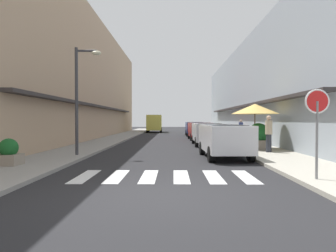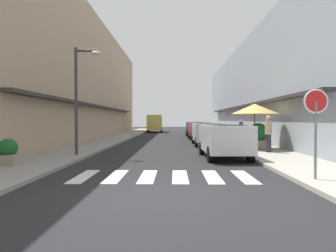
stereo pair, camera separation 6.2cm
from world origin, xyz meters
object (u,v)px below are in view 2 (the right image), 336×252
at_px(parked_car_distant, 195,127).
at_px(delivery_van, 155,122).
at_px(parked_car_mid, 207,131).
at_px(pedestrian_walking_near, 268,133).
at_px(round_street_sign, 316,110).
at_px(parked_car_far, 200,129).
at_px(planter_far, 244,135).
at_px(cafe_umbrella, 255,109).
at_px(parked_car_near, 224,137).
at_px(planter_corner, 8,153).
at_px(planter_midblock, 258,137).
at_px(pedestrian_walking_far, 241,129).
at_px(street_lamp, 81,88).

height_order(parked_car_distant, delivery_van, delivery_van).
height_order(parked_car_mid, pedestrian_walking_near, pedestrian_walking_near).
relative_size(parked_car_mid, round_street_sign, 1.83).
bearing_deg(pedestrian_walking_near, delivery_van, 116.39).
relative_size(parked_car_far, parked_car_distant, 0.98).
bearing_deg(pedestrian_walking_near, planter_far, 100.52).
distance_m(parked_car_mid, cafe_umbrella, 4.45).
bearing_deg(parked_car_near, delivery_van, 99.48).
bearing_deg(planter_corner, delivery_van, 84.35).
distance_m(parked_car_distant, cafe_umbrella, 16.09).
bearing_deg(parked_car_far, planter_midblock, -76.63).
bearing_deg(parked_car_distant, parked_car_mid, -90.00).
bearing_deg(parked_car_mid, planter_midblock, -59.67).
xyz_separation_m(planter_far, pedestrian_walking_far, (0.56, 3.60, 0.28)).
distance_m(parked_car_far, delivery_van, 16.92).
bearing_deg(planter_far, cafe_umbrella, -94.79).
xyz_separation_m(cafe_umbrella, planter_midblock, (0.12, -0.29, -1.48)).
bearing_deg(parked_car_mid, planter_far, 5.29).
height_order(round_street_sign, pedestrian_walking_near, round_street_sign).
distance_m(round_street_sign, planter_corner, 9.90).
relative_size(delivery_van, pedestrian_walking_far, 3.42).
relative_size(parked_car_near, parked_car_far, 1.04).
height_order(round_street_sign, planter_far, round_street_sign).
xyz_separation_m(round_street_sign, pedestrian_walking_far, (1.52, 16.06, -0.98)).
height_order(street_lamp, planter_far, street_lamp).
distance_m(round_street_sign, cafe_umbrella, 8.62).
xyz_separation_m(parked_car_mid, pedestrian_walking_far, (3.07, 3.84, 0.03)).
bearing_deg(parked_car_near, cafe_umbrella, 55.92).
bearing_deg(street_lamp, parked_car_near, -1.81).
bearing_deg(planter_corner, planter_midblock, 29.88).
bearing_deg(parked_car_mid, round_street_sign, -82.80).
bearing_deg(pedestrian_walking_far, delivery_van, 132.02).
distance_m(parked_car_mid, planter_midblock, 4.55).
xyz_separation_m(round_street_sign, pedestrian_walking_near, (0.85, 6.85, -0.87)).
xyz_separation_m(parked_car_mid, planter_midblock, (2.30, -3.92, -0.13)).
distance_m(parked_car_mid, pedestrian_walking_near, 5.89).
distance_m(delivery_van, planter_midblock, 26.84).
height_order(parked_car_far, street_lamp, street_lamp).
bearing_deg(round_street_sign, parked_car_distant, 93.61).
xyz_separation_m(round_street_sign, planter_corner, (-9.50, 2.41, -1.40)).
xyz_separation_m(parked_car_mid, pedestrian_walking_near, (2.39, -5.38, 0.14)).
bearing_deg(planter_midblock, cafe_umbrella, 112.26).
relative_size(parked_car_far, delivery_van, 0.73).
distance_m(planter_corner, planter_far, 14.50).
relative_size(parked_car_mid, pedestrian_walking_near, 2.44).
distance_m(street_lamp, planter_corner, 4.37).
bearing_deg(delivery_van, parked_car_mid, -77.64).
xyz_separation_m(parked_car_near, pedestrian_walking_near, (2.39, 1.48, 0.14)).
bearing_deg(pedestrian_walking_near, planter_corner, -145.17).
bearing_deg(planter_corner, parked_car_distant, 70.17).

